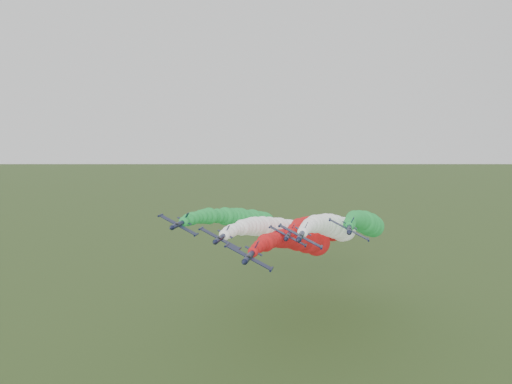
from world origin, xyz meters
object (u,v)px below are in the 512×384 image
Objects in this scene: jet_lead at (302,240)px; jet_inner_left at (275,229)px; jet_trail at (321,228)px; jet_outer_right at (365,223)px; jet_outer_left at (245,220)px; jet_inner_right at (333,227)px.

jet_lead is 14.38m from jet_inner_left.
jet_trail is at bearing 47.02° from jet_inner_left.
jet_outer_right reaches higher than jet_trail.
jet_trail is (23.97, 8.22, -3.27)m from jet_outer_left.
jet_outer_left reaches higher than jet_trail.
jet_inner_left is at bearing -132.98° from jet_trail.
jet_outer_left is (-10.69, 6.03, 1.45)m from jet_inner_left.
jet_lead is 1.01× the size of jet_outer_right.
jet_outer_left is (-28.64, 8.16, -0.21)m from jet_inner_right.
jet_outer_right is (38.33, 4.20, -0.44)m from jet_outer_left.
jet_inner_right is (8.41, 8.59, 2.62)m from jet_lead.
jet_lead is at bearing -39.63° from jet_outer_left.
jet_outer_left is 1.00× the size of jet_outer_right.
jet_outer_right is at bearing -15.65° from jet_trail.
jet_outer_right is at bearing 20.31° from jet_inner_left.
jet_trail is (-4.67, 16.38, -3.48)m from jet_inner_right.
jet_inner_left is at bearing 131.67° from jet_lead.
jet_inner_right reaches higher than jet_outer_left.
jet_lead is 1.01× the size of jet_inner_left.
jet_lead reaches higher than jet_trail.
jet_inner_right is 29.78m from jet_outer_left.
jet_inner_right is 17.39m from jet_trail.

